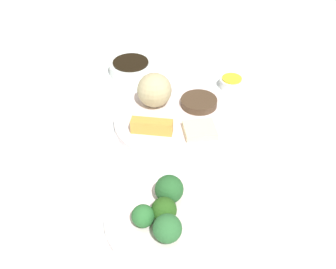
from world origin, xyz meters
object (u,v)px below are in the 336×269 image
object	(u,v)px
soy_sauce_bowl	(129,68)
sauce_ramekin_hot_mustard	(231,83)
main_plate	(176,121)
broccoli_plate	(165,221)

from	to	relation	value
soy_sauce_bowl	sauce_ramekin_hot_mustard	bearing A→B (deg)	150.54
main_plate	sauce_ramekin_hot_mustard	xyz separation A→B (m)	(-0.18, -0.11, 0.00)
main_plate	broccoli_plate	xyz separation A→B (m)	(0.10, 0.27, -0.00)
soy_sauce_bowl	sauce_ramekin_hot_mustard	xyz separation A→B (m)	(-0.24, 0.13, -0.00)
sauce_ramekin_hot_mustard	soy_sauce_bowl	bearing A→B (deg)	-29.46
broccoli_plate	soy_sauce_bowl	distance (m)	0.52
soy_sauce_bowl	sauce_ramekin_hot_mustard	world-z (taller)	soy_sauce_bowl
broccoli_plate	sauce_ramekin_hot_mustard	distance (m)	0.47
main_plate	broccoli_plate	distance (m)	0.29
soy_sauce_bowl	broccoli_plate	bearing A→B (deg)	85.71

